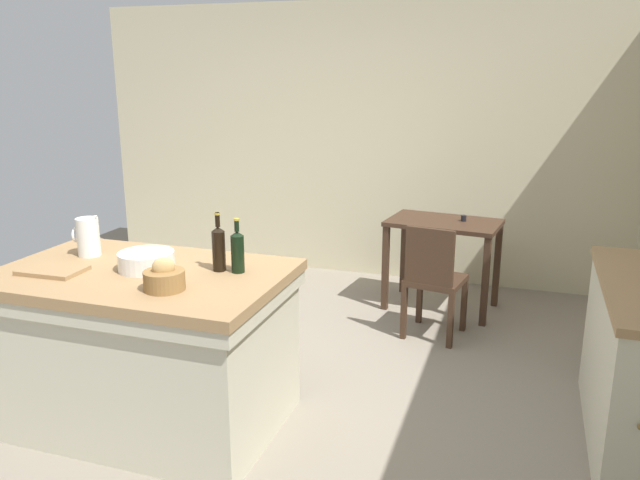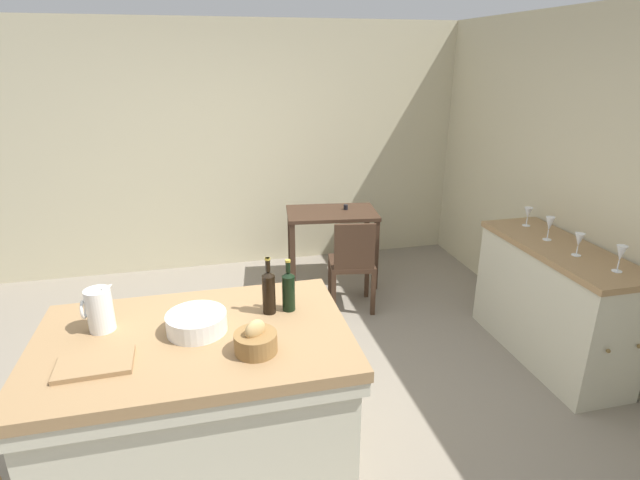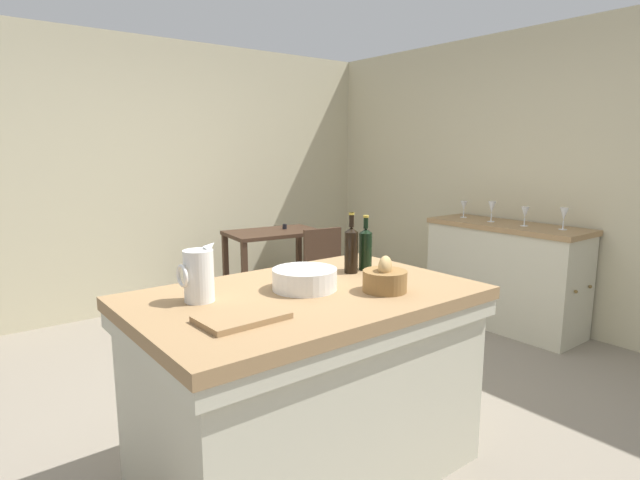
{
  "view_description": "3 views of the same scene",
  "coord_description": "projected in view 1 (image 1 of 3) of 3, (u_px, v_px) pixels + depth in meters",
  "views": [
    {
      "loc": [
        1.59,
        -3.33,
        1.97
      ],
      "look_at": [
        0.38,
        0.31,
        0.94
      ],
      "focal_mm": 35.46,
      "sensor_mm": 36.0,
      "label": 1
    },
    {
      "loc": [
        -0.26,
        -2.79,
        2.24
      ],
      "look_at": [
        0.49,
        0.37,
        1.03
      ],
      "focal_mm": 27.73,
      "sensor_mm": 36.0,
      "label": 2
    },
    {
      "loc": [
        -1.74,
        -2.38,
        1.57
      ],
      "look_at": [
        0.41,
        0.38,
        0.94
      ],
      "focal_mm": 28.77,
      "sensor_mm": 36.0,
      "label": 3
    }
  ],
  "objects": [
    {
      "name": "wine_bottle_amber",
      "position": [
        219.0,
        247.0,
        3.43
      ],
      "size": [
        0.07,
        0.07,
        0.32
      ],
      "color": "black",
      "rests_on": "island_table"
    },
    {
      "name": "island_table",
      "position": [
        146.0,
        342.0,
        3.56
      ],
      "size": [
        1.58,
        1.02,
        0.91
      ],
      "color": "#99754C",
      "rests_on": "ground"
    },
    {
      "name": "cutting_board",
      "position": [
        53.0,
        270.0,
        3.42
      ],
      "size": [
        0.34,
        0.23,
        0.02
      ],
      "primitive_type": "cube",
      "rotation": [
        0.0,
        0.0,
        0.03
      ],
      "color": "#99754C",
      "rests_on": "island_table"
    },
    {
      "name": "wall_back",
      "position": [
        358.0,
        142.0,
        6.1
      ],
      "size": [
        5.32,
        0.12,
        2.6
      ],
      "primitive_type": "cube",
      "color": "beige",
      "rests_on": "ground"
    },
    {
      "name": "wine_bottle_dark",
      "position": [
        238.0,
        251.0,
        3.4
      ],
      "size": [
        0.07,
        0.07,
        0.3
      ],
      "color": "black",
      "rests_on": "island_table"
    },
    {
      "name": "bread_basket",
      "position": [
        164.0,
        278.0,
        3.14
      ],
      "size": [
        0.21,
        0.21,
        0.17
      ],
      "color": "olive",
      "rests_on": "island_table"
    },
    {
      "name": "wash_bowl",
      "position": [
        146.0,
        261.0,
        3.46
      ],
      "size": [
        0.31,
        0.31,
        0.1
      ],
      "primitive_type": "cylinder",
      "color": "white",
      "rests_on": "island_table"
    },
    {
      "name": "ground_plane",
      "position": [
        249.0,
        388.0,
        4.05
      ],
      "size": [
        6.76,
        6.76,
        0.0
      ],
      "primitive_type": "plane",
      "color": "gray"
    },
    {
      "name": "writing_desk",
      "position": [
        443.0,
        235.0,
        5.27
      ],
      "size": [
        0.96,
        0.67,
        0.82
      ],
      "color": "#3D281C",
      "rests_on": "ground"
    },
    {
      "name": "wooden_chair",
      "position": [
        433.0,
        278.0,
        4.7
      ],
      "size": [
        0.46,
        0.46,
        0.88
      ],
      "color": "#3D281C",
      "rests_on": "ground"
    },
    {
      "name": "pitcher",
      "position": [
        88.0,
        236.0,
        3.71
      ],
      "size": [
        0.17,
        0.13,
        0.27
      ],
      "color": "white",
      "rests_on": "island_table"
    }
  ]
}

